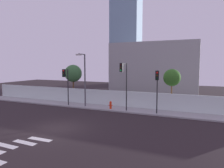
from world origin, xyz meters
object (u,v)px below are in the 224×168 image
(street_lamp_curbside, at_px, (84,75))
(fire_hydrant, at_px, (111,105))
(roadside_tree_midleft, at_px, (172,78))
(traffic_light_left, at_px, (157,83))
(traffic_light_right, at_px, (124,77))
(traffic_light_center, at_px, (66,79))
(roadside_tree_leftmost, at_px, (73,74))

(street_lamp_curbside, distance_m, fire_hydrant, 4.57)
(street_lamp_curbside, bearing_deg, roadside_tree_midleft, 18.99)
(traffic_light_left, distance_m, street_lamp_curbside, 8.50)
(traffic_light_right, distance_m, fire_hydrant, 3.74)
(traffic_light_center, relative_size, roadside_tree_midleft, 0.96)
(traffic_light_center, height_order, roadside_tree_leftmost, roadside_tree_leftmost)
(traffic_light_center, bearing_deg, roadside_tree_leftmost, 111.50)
(traffic_light_center, bearing_deg, roadside_tree_midleft, 17.67)
(street_lamp_curbside, bearing_deg, roadside_tree_leftmost, 138.68)
(roadside_tree_leftmost, relative_size, roadside_tree_midleft, 1.10)
(traffic_light_left, height_order, traffic_light_right, traffic_light_right)
(traffic_light_center, bearing_deg, fire_hydrant, 7.56)
(roadside_tree_midleft, bearing_deg, street_lamp_curbside, -161.01)
(traffic_light_center, relative_size, fire_hydrant, 5.22)
(traffic_light_center, height_order, street_lamp_curbside, street_lamp_curbside)
(fire_hydrant, relative_size, roadside_tree_leftmost, 0.17)
(fire_hydrant, height_order, roadside_tree_midleft, roadside_tree_midleft)
(roadside_tree_leftmost, distance_m, roadside_tree_midleft, 13.09)
(traffic_light_center, xyz_separation_m, roadside_tree_midleft, (11.63, 3.70, 0.24))
(traffic_light_left, height_order, roadside_tree_midleft, roadside_tree_midleft)
(traffic_light_right, relative_size, fire_hydrant, 6.04)
(traffic_light_left, bearing_deg, roadside_tree_midleft, 75.80)
(traffic_light_left, xyz_separation_m, street_lamp_curbside, (-8.48, 0.43, 0.51))
(traffic_light_right, relative_size, roadside_tree_leftmost, 1.01)
(traffic_light_right, xyz_separation_m, roadside_tree_midleft, (4.38, 3.63, -0.23))
(traffic_light_right, height_order, fire_hydrant, traffic_light_right)
(traffic_light_center, height_order, fire_hydrant, traffic_light_center)
(street_lamp_curbside, relative_size, fire_hydrant, 7.29)
(fire_hydrant, relative_size, roadside_tree_midleft, 0.18)
(traffic_light_left, bearing_deg, fire_hydrant, 172.52)
(traffic_light_left, bearing_deg, roadside_tree_leftmost, 163.20)
(traffic_light_center, height_order, traffic_light_right, traffic_light_right)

